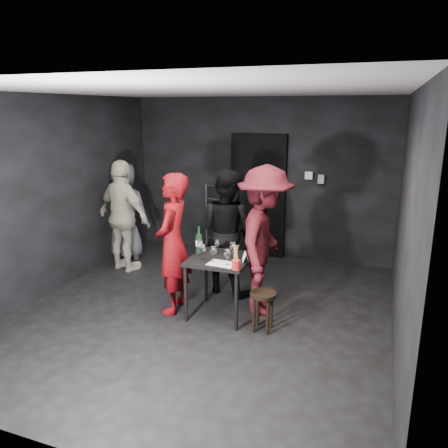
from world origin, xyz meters
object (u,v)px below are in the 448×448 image
(woman_black, at_px, (227,222))
(bystander_cream, at_px, (123,207))
(hand_truck, at_px, (215,241))
(wine_bottle, at_px, (199,243))
(server_red, at_px, (172,232))
(breadstick_cup, at_px, (236,258))
(man_maroon, at_px, (265,223))
(bystander_grey, at_px, (125,207))
(stool, at_px, (263,302))
(tasting_table, at_px, (220,265))

(woman_black, distance_m, bystander_cream, 1.82)
(hand_truck, height_order, wine_bottle, hand_truck)
(server_red, distance_m, bystander_cream, 1.72)
(woman_black, bearing_deg, breadstick_cup, 130.99)
(man_maroon, xyz_separation_m, breadstick_cup, (-0.16, -0.61, -0.26))
(hand_truck, bearing_deg, bystander_grey, -133.12)
(stool, height_order, woman_black, woman_black)
(stool, xyz_separation_m, server_red, (-1.21, 0.14, 0.68))
(stool, relative_size, wine_bottle, 1.37)
(stool, bearing_deg, woman_black, 129.72)
(man_maroon, bearing_deg, wine_bottle, 101.03)
(man_maroon, distance_m, bystander_cream, 2.55)
(tasting_table, height_order, woman_black, woman_black)
(stool, height_order, bystander_cream, bystander_cream)
(wine_bottle, relative_size, breadstick_cup, 1.13)
(tasting_table, bearing_deg, server_red, -173.56)
(hand_truck, bearing_deg, breadstick_cup, -44.28)
(tasting_table, bearing_deg, woman_black, 103.73)
(man_maroon, xyz_separation_m, bystander_grey, (-2.77, 1.19, -0.25))
(wine_bottle, bearing_deg, bystander_cream, 152.13)
(bystander_cream, distance_m, wine_bottle, 1.90)
(hand_truck, xyz_separation_m, man_maroon, (1.40, -1.90, 0.93))
(woman_black, bearing_deg, server_red, 78.17)
(hand_truck, distance_m, breadstick_cup, 2.88)
(man_maroon, height_order, breadstick_cup, man_maroon)
(stool, relative_size, breadstick_cup, 1.54)
(hand_truck, xyz_separation_m, breadstick_cup, (1.24, -2.51, 0.66))
(tasting_table, distance_m, server_red, 0.72)
(tasting_table, relative_size, bystander_cream, 0.36)
(man_maroon, bearing_deg, breadstick_cup, 160.23)
(man_maroon, xyz_separation_m, bystander_cream, (-2.46, 0.66, -0.12))
(woman_black, bearing_deg, stool, 145.63)
(bystander_cream, bearing_deg, woman_black, -170.27)
(stool, distance_m, bystander_cream, 2.92)
(bystander_cream, xyz_separation_m, breadstick_cup, (2.30, -1.27, -0.14))
(server_red, relative_size, bystander_grey, 1.15)
(bystander_cream, bearing_deg, man_maroon, -178.30)
(hand_truck, relative_size, tasting_table, 1.64)
(server_red, distance_m, man_maroon, 1.14)
(woman_black, xyz_separation_m, breadstick_cup, (0.49, -1.05, -0.11))
(hand_truck, relative_size, stool, 2.61)
(man_maroon, xyz_separation_m, wine_bottle, (-0.78, -0.23, -0.27))
(tasting_table, height_order, server_red, server_red)
(bystander_cream, bearing_deg, bystander_grey, -42.77)
(breadstick_cup, bearing_deg, bystander_grey, 145.40)
(server_red, distance_m, woman_black, 0.91)
(hand_truck, distance_m, bystander_grey, 1.68)
(stool, relative_size, bystander_grey, 0.26)
(man_maroon, bearing_deg, bystander_grey, 61.66)
(hand_truck, relative_size, breadstick_cup, 4.03)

